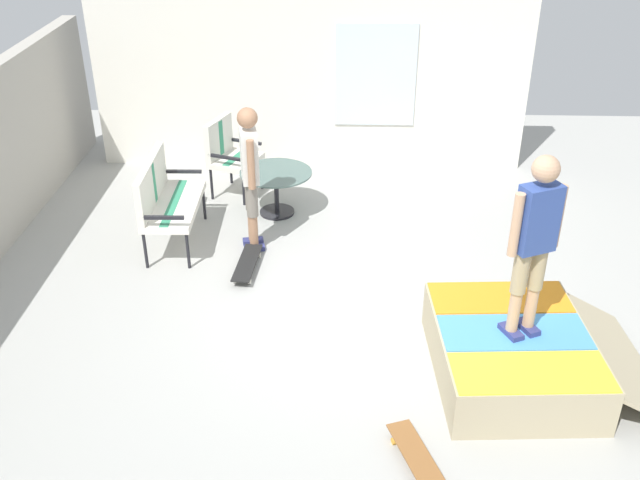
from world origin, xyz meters
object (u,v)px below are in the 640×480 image
(person_skater, at_px, (535,236))
(patio_chair_near_house, at_px, (228,150))
(patio_table, at_px, (276,184))
(patio_bench, at_px, (163,195))
(skateboard_spare, at_px, (418,459))
(skateboard_by_bench, at_px, (247,263))
(skate_ramp, at_px, (514,353))
(person_watching, at_px, (250,169))

(person_skater, bearing_deg, patio_chair_near_house, 39.90)
(patio_table, bearing_deg, person_skater, -142.29)
(patio_bench, xyz_separation_m, patio_chair_near_house, (1.38, -0.54, -0.00))
(patio_bench, bearing_deg, skateboard_spare, -142.00)
(skateboard_by_bench, relative_size, skateboard_spare, 0.99)
(skate_ramp, relative_size, skateboard_by_bench, 2.47)
(patio_table, bearing_deg, skateboard_spare, -161.07)
(patio_table, xyz_separation_m, skateboard_by_bench, (-1.39, 0.21, -0.32))
(skate_ramp, height_order, patio_bench, patio_bench)
(skate_ramp, distance_m, patio_table, 3.88)
(patio_table, distance_m, person_skater, 4.01)
(skate_ramp, distance_m, patio_chair_near_house, 4.78)
(person_skater, relative_size, skateboard_by_bench, 2.02)
(patio_chair_near_house, distance_m, skateboard_spare, 5.26)
(patio_table, bearing_deg, skate_ramp, -142.33)
(person_skater, xyz_separation_m, skateboard_spare, (-1.13, 0.94, -1.33))
(skate_ramp, height_order, person_skater, person_skater)
(skate_ramp, distance_m, person_skater, 1.19)
(patio_chair_near_house, bearing_deg, skateboard_by_bench, -166.52)
(skate_ramp, distance_m, patio_bench, 4.27)
(patio_bench, relative_size, person_watching, 0.75)
(skate_ramp, bearing_deg, patio_bench, 57.62)
(skateboard_by_bench, bearing_deg, patio_table, -8.61)
(patio_table, height_order, person_watching, person_watching)
(skate_ramp, bearing_deg, person_watching, 49.36)
(person_skater, distance_m, skateboard_spare, 1.98)
(patio_table, xyz_separation_m, skateboard_spare, (-4.20, -1.44, -0.32))
(patio_chair_near_house, bearing_deg, person_skater, -140.10)
(patio_bench, height_order, person_watching, person_watching)
(patio_bench, relative_size, patio_chair_near_house, 1.24)
(patio_chair_near_house, xyz_separation_m, person_skater, (-3.66, -3.06, 0.81))
(skate_ramp, bearing_deg, skateboard_by_bench, 56.92)
(skate_ramp, relative_size, patio_bench, 1.59)
(person_skater, height_order, skateboard_spare, person_skater)
(skate_ramp, height_order, patio_chair_near_house, patio_chair_near_house)
(patio_bench, distance_m, patio_table, 1.47)
(person_watching, bearing_deg, skateboard_spare, -153.82)
(skate_ramp, height_order, patio_table, patio_table)
(patio_bench, xyz_separation_m, skateboard_by_bench, (-0.60, -1.01, -0.53))
(person_watching, xyz_separation_m, skateboard_spare, (-3.33, -1.64, -0.90))
(skateboard_spare, bearing_deg, person_skater, -39.75)
(person_skater, bearing_deg, skate_ramp, 58.59)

